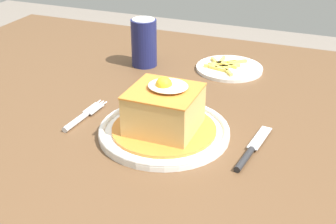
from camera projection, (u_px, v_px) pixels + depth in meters
name	position (u px, v px, depth m)	size (l,w,h in m)	color
dining_table	(155.00, 140.00, 1.04)	(1.40, 1.00, 0.73)	brown
main_plate	(164.00, 131.00, 0.88)	(0.25, 0.25, 0.02)	white
sandwich_meal	(164.00, 111.00, 0.86)	(0.20, 0.20, 0.11)	orange
fork	(82.00, 117.00, 0.93)	(0.02, 0.14, 0.01)	silver
knife	(249.00, 153.00, 0.81)	(0.04, 0.17, 0.01)	#262628
soda_can	(144.00, 43.00, 1.17)	(0.07, 0.07, 0.12)	#191E51
side_plate_fries	(229.00, 68.00, 1.17)	(0.17, 0.17, 0.02)	white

